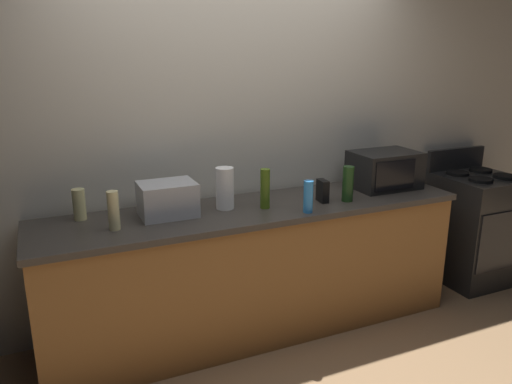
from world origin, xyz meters
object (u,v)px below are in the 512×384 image
at_px(toaster_oven, 167,199).
at_px(paper_towel_roll, 225,188).
at_px(cordless_phone, 323,191).
at_px(bottle_olive_oil, 265,189).
at_px(microwave, 384,170).
at_px(bottle_hand_soap, 114,211).
at_px(bottle_vinegar, 79,204).
at_px(bottle_spray_cleaner, 308,197).
at_px(bottle_wine, 348,184).
at_px(stove_range, 474,227).

xyz_separation_m(toaster_oven, paper_towel_roll, (0.37, -0.01, 0.03)).
xyz_separation_m(cordless_phone, bottle_olive_oil, (-0.41, 0.03, 0.06)).
relative_size(microwave, bottle_hand_soap, 2.11).
xyz_separation_m(bottle_vinegar, bottle_spray_cleaner, (1.33, -0.44, 0.01)).
xyz_separation_m(bottle_vinegar, bottle_hand_soap, (0.16, -0.26, 0.02)).
xyz_separation_m(paper_towel_roll, bottle_wine, (0.82, -0.18, -0.01)).
bearing_deg(bottle_olive_oil, bottle_hand_soap, -179.12).
relative_size(stove_range, microwave, 2.25).
bearing_deg(bottle_wine, toaster_oven, 170.76).
height_order(cordless_phone, bottle_wine, bottle_wine).
bearing_deg(bottle_spray_cleaner, bottle_olive_oil, 137.97).
distance_m(cordless_phone, bottle_wine, 0.18).
relative_size(bottle_vinegar, bottle_wine, 0.79).
relative_size(paper_towel_roll, bottle_vinegar, 1.42).
height_order(stove_range, bottle_wine, bottle_wine).
bearing_deg(microwave, bottle_hand_soap, -176.80).
bearing_deg(toaster_oven, bottle_vinegar, 164.37).
xyz_separation_m(stove_range, toaster_oven, (-2.57, 0.06, 0.54)).
xyz_separation_m(microwave, paper_towel_roll, (-1.26, 0.00, 0.00)).
bearing_deg(bottle_hand_soap, paper_towel_roll, 8.94).
bearing_deg(stove_range, paper_towel_roll, 178.69).
distance_m(microwave, bottle_vinegar, 2.14).
bearing_deg(bottle_spray_cleaner, microwave, 19.44).
xyz_separation_m(bottle_wine, bottle_hand_soap, (-1.53, 0.07, -0.01)).
bearing_deg(stove_range, cordless_phone, -177.14).
xyz_separation_m(stove_range, bottle_spray_cleaner, (-1.75, -0.24, 0.54)).
bearing_deg(cordless_phone, bottle_olive_oil, -177.77).
distance_m(stove_range, bottle_olive_oil, 2.04).
bearing_deg(bottle_hand_soap, stove_range, 1.22).
relative_size(stove_range, bottle_vinegar, 5.68).
height_order(microwave, paper_towel_roll, same).
distance_m(microwave, bottle_olive_oil, 1.02).
xyz_separation_m(microwave, bottle_spray_cleaner, (-0.81, -0.29, -0.03)).
bearing_deg(microwave, bottle_wine, -157.79).
relative_size(stove_range, bottle_olive_oil, 4.14).
distance_m(microwave, toaster_oven, 1.63).
bearing_deg(bottle_hand_soap, toaster_oven, 19.74).
xyz_separation_m(paper_towel_roll, cordless_phone, (0.65, -0.13, -0.06)).
relative_size(toaster_oven, cordless_phone, 2.27).
bearing_deg(toaster_oven, cordless_phone, -7.61).
bearing_deg(cordless_phone, bottle_wine, -12.84).
distance_m(paper_towel_roll, bottle_spray_cleaner, 0.53).
distance_m(cordless_phone, bottle_spray_cleaner, 0.26).
xyz_separation_m(cordless_phone, bottle_wine, (0.16, -0.06, 0.05)).
distance_m(stove_range, toaster_oven, 2.63).
xyz_separation_m(stove_range, microwave, (-0.94, 0.05, 0.57)).
xyz_separation_m(bottle_vinegar, bottle_wine, (1.69, -0.33, 0.03)).
height_order(bottle_spray_cleaner, bottle_hand_soap, bottle_hand_soap).
distance_m(paper_towel_roll, bottle_olive_oil, 0.26).
relative_size(bottle_spray_cleaner, bottle_olive_oil, 0.79).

